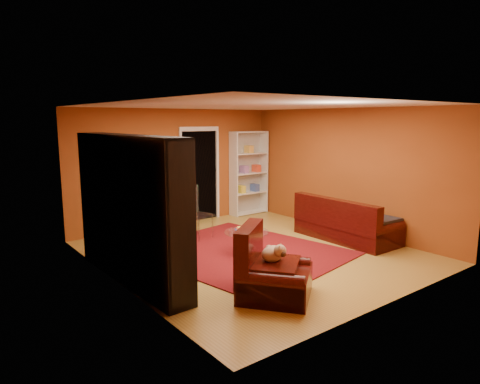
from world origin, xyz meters
TOP-DOWN VIEW (x-y plane):
  - floor at (0.00, 0.00)m, footprint 5.00×5.50m
  - ceiling at (0.00, 0.00)m, footprint 5.00×5.50m
  - wall_back at (0.00, 2.77)m, footprint 5.00×0.05m
  - wall_left at (-2.52, 0.00)m, footprint 0.05×5.50m
  - wall_right at (2.52, 0.00)m, footprint 0.05×5.50m
  - doorway at (0.60, 2.73)m, footprint 1.06×0.60m
  - rug at (-0.19, 0.11)m, footprint 3.46×3.84m
  - media_unit at (-2.27, 0.06)m, footprint 0.54×2.82m
  - christmas_tree at (-0.81, 2.02)m, footprint 1.29×1.29m
  - gift_box_teal at (-1.68, 1.63)m, footprint 0.38×0.38m
  - gift_box_green at (-0.88, 1.44)m, footprint 0.32×0.32m
  - gift_box_red at (-0.82, 2.46)m, footprint 0.24×0.24m
  - white_bookshelf at (1.95, 2.57)m, footprint 0.99×0.36m
  - armchair at (-1.01, -1.69)m, footprint 1.41×1.41m
  - dog at (-1.00, -1.62)m, footprint 0.50×0.48m
  - sofa at (2.02, -0.47)m, footprint 0.94×2.05m
  - coffee_table at (-0.15, 0.02)m, footprint 1.01×1.01m
  - acrylic_chair at (-0.32, 1.35)m, footprint 0.61×0.64m

SIDE VIEW (x-z plane):
  - floor at x=0.00m, z-range -0.05..0.00m
  - rug at x=-0.19m, z-range 0.00..0.02m
  - gift_box_red at x=-0.82m, z-range 0.00..0.23m
  - gift_box_green at x=-0.88m, z-range 0.00..0.27m
  - gift_box_teal at x=-1.68m, z-range 0.00..0.29m
  - coffee_table at x=-0.15m, z-range -0.04..0.46m
  - armchair at x=-1.01m, z-range 0.00..0.78m
  - sofa at x=2.02m, z-range 0.00..0.87m
  - acrylic_chair at x=-0.32m, z-range 0.00..0.96m
  - dog at x=-1.00m, z-range 0.46..0.71m
  - christmas_tree at x=-0.81m, z-range -0.03..1.81m
  - white_bookshelf at x=1.95m, z-range -0.03..2.10m
  - doorway at x=0.60m, z-range -0.03..2.13m
  - media_unit at x=-2.27m, z-range 0.00..2.15m
  - wall_back at x=0.00m, z-range 0.00..2.60m
  - wall_left at x=-2.52m, z-range 0.00..2.60m
  - wall_right at x=2.52m, z-range 0.00..2.60m
  - ceiling at x=0.00m, z-range 2.60..2.65m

